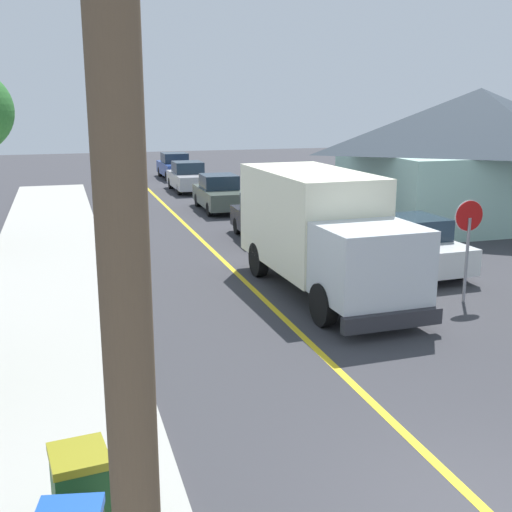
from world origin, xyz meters
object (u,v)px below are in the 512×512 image
parked_car_mid (220,194)px  stop_sign (468,231)px  box_truck (320,227)px  parked_van_across (411,245)px  utility_pole (127,335)px  house_across_street (476,153)px  parked_car_far (188,177)px  parked_car_near (267,219)px  trash_bin_back (81,493)px  parked_car_furthest (175,166)px

parked_car_mid → stop_sign: 15.86m
box_truck → stop_sign: bearing=-32.4°
parked_van_across → stop_sign: size_ratio=1.69×
utility_pole → house_across_street: utility_pole is taller
utility_pole → stop_sign: size_ratio=2.64×
house_across_street → parked_car_far: bearing=127.2°
parked_car_near → trash_bin_back: parked_car_near is taller
parked_car_near → parked_car_furthest: bearing=89.6°
stop_sign → parked_car_furthest: bearing=94.7°
parked_van_across → trash_bin_back: bearing=-135.2°
box_truck → parked_car_near: box_truck is taller
trash_bin_back → parked_van_across: bearing=44.8°
parked_car_furthest → utility_pole: 39.42m
box_truck → parked_car_furthest: box_truck is taller
parked_car_far → house_across_street: 16.30m
trash_bin_back → utility_pole: size_ratio=0.15×
parked_car_far → parked_van_across: 19.50m
parked_car_near → parked_car_mid: 6.99m
parked_car_mid → stop_sign: size_ratio=1.67×
parked_car_far → parked_car_mid: bearing=-88.8°
parked_car_mid → parked_car_far: same height
box_truck → parked_car_near: size_ratio=1.63×
stop_sign → parked_car_mid: bearing=99.4°
parked_van_across → utility_pole: bearing=-126.9°
parked_car_mid → house_across_street: 11.53m
box_truck → parked_van_across: bearing=19.6°
trash_bin_back → parked_car_mid: bearing=72.3°
parked_car_far → utility_pole: 33.05m
parked_car_mid → house_across_street: bearing=-31.7°
stop_sign → house_across_street: bearing=53.9°
parked_car_near → parked_car_far: same height
parked_car_mid → utility_pole: (-6.79, -25.33, 2.86)m
parked_car_mid → parked_car_far: size_ratio=1.01×
stop_sign → house_across_street: 12.00m
parked_car_mid → parked_car_furthest: bearing=89.0°
parked_car_mid → parked_car_furthest: (0.24, 13.36, 0.00)m
parked_car_furthest → utility_pole: (-7.02, -38.69, 2.86)m
parked_van_across → house_across_street: size_ratio=0.42×
parked_car_far → utility_pole: bearing=-101.7°
parked_car_mid → box_truck: bearing=-92.4°
parked_car_furthest → stop_sign: bearing=-85.3°
house_across_street → parked_van_across: bearing=-136.3°
parked_car_mid → stop_sign: stop_sign is taller
parked_car_furthest → parked_car_near: bearing=-90.4°
box_truck → parked_van_across: 3.87m
box_truck → utility_pole: utility_pole is taller
parked_car_near → stop_sign: 9.04m
trash_bin_back → stop_sign: bearing=34.7°
parked_car_near → utility_pole: bearing=-110.6°
parked_car_near → utility_pole: (-6.87, -18.34, 2.86)m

